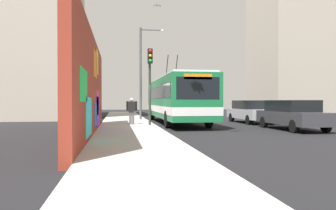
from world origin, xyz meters
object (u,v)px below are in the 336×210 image
Objects in this scene: city_bus at (176,98)px; parked_car_silver at (250,111)px; parked_car_dark_gray at (292,114)px; street_lamp at (143,67)px; traffic_light at (150,74)px; pedestrian_midblock at (132,109)px.

city_bus reaches higher than parked_car_silver.
parked_car_dark_gray is 0.70× the size of street_lamp.
street_lamp is (6.05, -0.11, 1.04)m from traffic_light.
traffic_light reaches higher than parked_car_silver.
traffic_light is (2.59, 7.35, 2.27)m from parked_car_dark_gray.
traffic_light is (-0.67, -1.02, 2.04)m from pedestrian_midblock.
street_lamp is (3.15, 7.24, 3.31)m from parked_car_silver.
parked_car_silver is 0.69× the size of street_lamp.
city_bus is at bearing 40.76° from parked_car_dark_gray.
parked_car_silver is 8.22m from traffic_light.
parked_car_dark_gray is (-6.03, -5.20, -0.91)m from city_bus.
pedestrian_midblock reaches higher than parked_car_silver.
city_bus is 1.79× the size of street_lamp.
pedestrian_midblock is 0.23× the size of street_lamp.
pedestrian_midblock is 6.30m from street_lamp.
street_lamp is (2.60, 2.04, 2.40)m from city_bus.
street_lamp reaches higher than traffic_light.
city_bus is 7.90× the size of pedestrian_midblock.
city_bus is 2.60× the size of parked_car_silver.
parked_car_silver is 8.66m from pedestrian_midblock.
street_lamp is at bearing 66.49° from parked_car_silver.
parked_car_silver is (5.49, -0.00, -0.00)m from parked_car_dark_gray.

